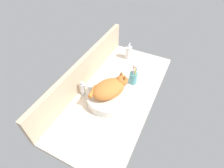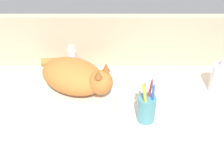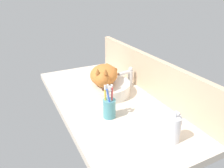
# 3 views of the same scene
# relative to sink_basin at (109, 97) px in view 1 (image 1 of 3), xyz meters

# --- Properties ---
(ground_plane) EXTENTS (1.25, 0.60, 0.04)m
(ground_plane) POSITION_rel_sink_basin_xyz_m (0.10, -0.01, -0.06)
(ground_plane) COLOR beige
(backsplash_panel) EXTENTS (1.25, 0.04, 0.24)m
(backsplash_panel) POSITION_rel_sink_basin_xyz_m (0.10, 0.27, 0.08)
(backsplash_panel) COLOR #CCAD8C
(backsplash_panel) RESTS_ON ground_plane
(sink_basin) EXTENTS (0.33, 0.33, 0.07)m
(sink_basin) POSITION_rel_sink_basin_xyz_m (0.00, 0.00, 0.00)
(sink_basin) COLOR silver
(sink_basin) RESTS_ON ground_plane
(cat) EXTENTS (0.30, 0.27, 0.14)m
(cat) POSITION_rel_sink_basin_xyz_m (0.01, -0.01, 0.09)
(cat) COLOR #CC7533
(cat) RESTS_ON sink_basin
(faucet) EXTENTS (0.04, 0.12, 0.14)m
(faucet) POSITION_rel_sink_basin_xyz_m (-0.03, 0.20, 0.04)
(faucet) COLOR silver
(faucet) RESTS_ON ground_plane
(soap_dispenser) EXTENTS (0.06, 0.06, 0.16)m
(soap_dispenser) POSITION_rel_sink_basin_xyz_m (0.57, 0.08, 0.03)
(soap_dispenser) COLOR silver
(soap_dispenser) RESTS_ON ground_plane
(toothbrush_cup) EXTENTS (0.07, 0.07, 0.19)m
(toothbrush_cup) POSITION_rel_sink_basin_xyz_m (0.27, -0.09, 0.02)
(toothbrush_cup) COLOR teal
(toothbrush_cup) RESTS_ON ground_plane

